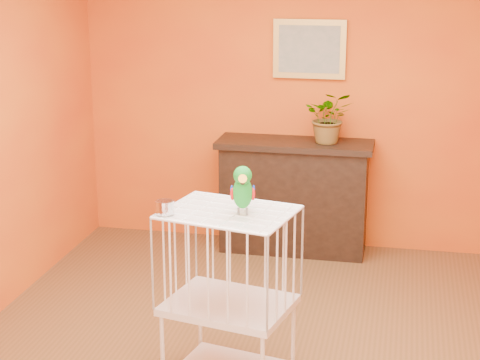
# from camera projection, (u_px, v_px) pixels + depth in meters

# --- Properties ---
(ground) EXTENTS (4.50, 4.50, 0.00)m
(ground) POSITION_uv_depth(u_px,v_px,m) (261.00, 359.00, 5.19)
(ground) COLOR brown
(ground) RESTS_ON ground
(room_shell) EXTENTS (4.50, 4.50, 4.50)m
(room_shell) POSITION_uv_depth(u_px,v_px,m) (262.00, 120.00, 4.76)
(room_shell) COLOR #D56314
(room_shell) RESTS_ON ground
(console_cabinet) EXTENTS (1.33, 0.48, 0.99)m
(console_cabinet) POSITION_uv_depth(u_px,v_px,m) (294.00, 196.00, 6.97)
(console_cabinet) COLOR black
(console_cabinet) RESTS_ON ground
(potted_plant) EXTENTS (0.44, 0.48, 0.34)m
(potted_plant) POSITION_uv_depth(u_px,v_px,m) (329.00, 123.00, 6.75)
(potted_plant) COLOR #26722D
(potted_plant) RESTS_ON console_cabinet
(framed_picture) EXTENTS (0.62, 0.04, 0.50)m
(framed_picture) POSITION_uv_depth(u_px,v_px,m) (309.00, 49.00, 6.80)
(framed_picture) COLOR gold
(framed_picture) RESTS_ON room_shell
(birdcage) EXTENTS (0.81, 0.69, 1.10)m
(birdcage) POSITION_uv_depth(u_px,v_px,m) (229.00, 296.00, 4.76)
(birdcage) COLOR silver
(birdcage) RESTS_ON ground
(feed_cup) EXTENTS (0.11, 0.11, 0.07)m
(feed_cup) POSITION_uv_depth(u_px,v_px,m) (165.00, 207.00, 4.55)
(feed_cup) COLOR silver
(feed_cup) RESTS_ON birdcage
(parrot) EXTENTS (0.15, 0.27, 0.30)m
(parrot) POSITION_uv_depth(u_px,v_px,m) (243.00, 189.00, 4.51)
(parrot) COLOR #59544C
(parrot) RESTS_ON birdcage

